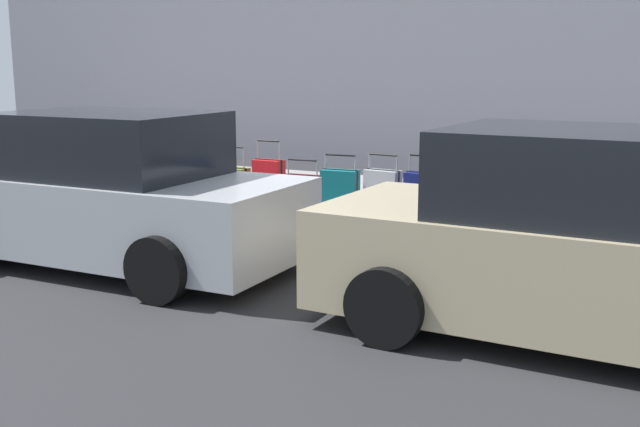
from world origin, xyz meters
The scene contains 16 objects.
ground_plane centered at (0.00, 0.00, 0.00)m, with size 40.00×40.00×0.00m, color #28282B.
sidewalk_curb centered at (0.00, -2.50, 0.07)m, with size 18.00×5.00×0.14m, color gray.
suitcase_red_0 centered at (-3.89, -0.74, 0.44)m, with size 0.51×0.25×0.91m.
suitcase_olive_1 centered at (-3.33, -0.81, 0.42)m, with size 0.41×0.27×0.89m.
suitcase_black_2 centered at (-2.77, -0.86, 0.50)m, with size 0.51×0.24×0.77m.
suitcase_navy_3 centered at (-2.17, -0.74, 0.52)m, with size 0.50×0.25×0.98m.
suitcase_silver_4 centered at (-1.60, -0.78, 0.52)m, with size 0.46×0.25×0.96m.
suitcase_teal_5 centered at (-1.04, -0.72, 0.50)m, with size 0.48×0.28×0.93m.
suitcase_maroon_6 centered at (-0.46, -0.78, 0.45)m, with size 0.49×0.24×0.83m.
suitcase_red_7 centered at (0.08, -0.83, 0.53)m, with size 0.41×0.22×1.05m.
suitcase_olive_8 centered at (0.62, -0.73, 0.46)m, with size 0.47×0.26×0.95m.
suitcase_black_9 centered at (1.19, -0.82, 0.42)m, with size 0.48×0.28×0.87m.
fire_hydrant centered at (2.10, -0.79, 0.53)m, with size 0.39×0.21×0.76m.
bollard_post centered at (2.72, -0.64, 0.53)m, with size 0.16×0.16×0.77m, color brown.
parked_car_beige_0 centered at (-4.42, 1.69, 0.78)m, with size 4.30×2.10×1.68m.
parked_car_silver_1 centered at (0.54, 1.69, 0.78)m, with size 4.28×2.08×1.67m.
Camera 1 is at (-5.32, 7.91, 2.19)m, focal length 43.35 mm.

